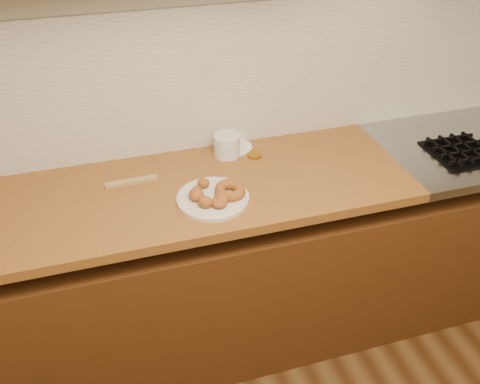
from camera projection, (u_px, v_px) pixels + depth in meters
name	position (u px, v px, depth m)	size (l,w,h in m)	color
wall_back	(258.00, 38.00, 2.05)	(4.00, 0.02, 2.70)	#B4A88A
base_cabinet	(275.00, 265.00, 2.36)	(3.60, 0.60, 0.77)	#4A250F
butcher_block	(118.00, 203.00, 1.92)	(2.30, 0.62, 0.04)	brown
backsplash	(258.00, 75.00, 2.12)	(3.60, 0.02, 0.60)	beige
donut_plate	(213.00, 198.00, 1.90)	(0.27, 0.27, 0.02)	beige
ring_donut	(230.00, 190.00, 1.89)	(0.12, 0.12, 0.04)	#A05423
fried_dough_chunks	(208.00, 196.00, 1.86)	(0.15, 0.20, 0.05)	#A05423
plastic_tub	(227.00, 145.00, 2.15)	(0.11, 0.11, 0.09)	silver
tub_lid	(236.00, 147.00, 2.22)	(0.14, 0.14, 0.01)	white
brass_jar_lid	(255.00, 155.00, 2.16)	(0.06, 0.06, 0.01)	#AB761B
wooden_utensil	(131.00, 182.00, 1.99)	(0.20, 0.02, 0.02)	#A0844E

